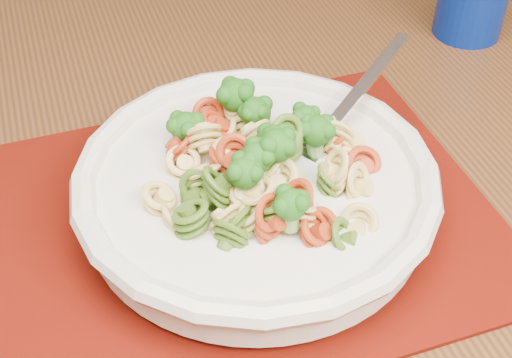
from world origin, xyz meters
TOP-DOWN VIEW (x-y plane):
  - dining_table at (-0.04, 0.75)m, footprint 1.57×1.27m
  - placemat at (-0.04, 0.58)m, footprint 0.49×0.44m
  - pasta_bowl at (-0.02, 0.57)m, footprint 0.29×0.29m
  - pasta_broccoli_heap at (-0.02, 0.57)m, footprint 0.24×0.24m
  - fork at (0.03, 0.57)m, footprint 0.18×0.06m

SIDE VIEW (x-z plane):
  - dining_table at x=-0.04m, z-range 0.27..1.03m
  - placemat at x=-0.04m, z-range 0.76..0.76m
  - pasta_bowl at x=-0.02m, z-range 0.77..0.82m
  - fork at x=0.03m, z-range 0.77..0.84m
  - pasta_broccoli_heap at x=-0.02m, z-range 0.78..0.84m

